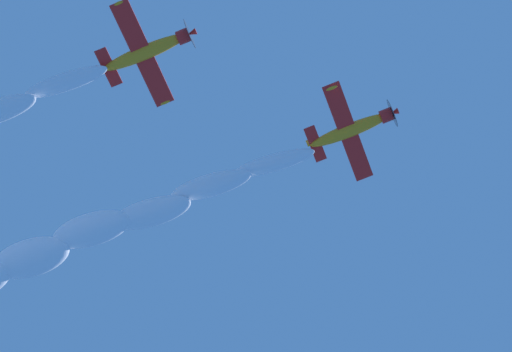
{
  "coord_description": "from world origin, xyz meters",
  "views": [
    {
      "loc": [
        -25.57,
        15.67,
        1.85
      ],
      "look_at": [
        10.14,
        3.71,
        71.05
      ],
      "focal_mm": 68.08,
      "sensor_mm": 36.0,
      "label": 1
    }
  ],
  "objects": [
    {
      "name": "airplane_left_wingman",
      "position": [
        2.63,
        14.92,
        71.41
      ],
      "size": [
        7.73,
        7.44,
        2.66
      ],
      "color": "orange"
    },
    {
      "name": "airplane_lead",
      "position": [
        4.67,
        -2.83,
        73.41
      ],
      "size": [
        7.71,
        7.38,
        2.75
      ],
      "color": "orange"
    }
  ]
}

